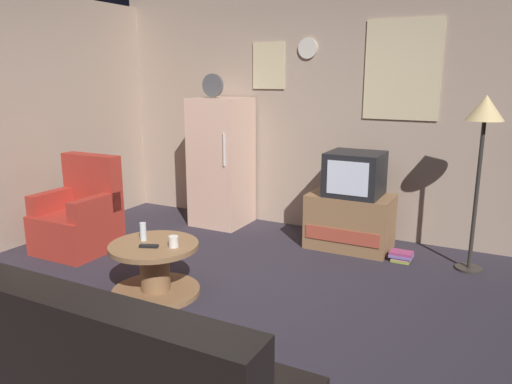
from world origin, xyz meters
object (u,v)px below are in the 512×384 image
at_px(fridge, 221,162).
at_px(mug_ceramic_white, 174,242).
at_px(remote_control, 149,246).
at_px(tv_stand, 350,221).
at_px(wine_glass, 143,232).
at_px(coffee_table, 155,269).
at_px(book_stack, 401,256).
at_px(standing_lamp, 484,122).
at_px(crt_tv, 355,174).
at_px(armchair, 80,217).

bearing_deg(fridge, mug_ceramic_white, -69.12).
distance_m(mug_ceramic_white, remote_control, 0.20).
distance_m(tv_stand, wine_glass, 2.18).
height_order(coffee_table, remote_control, remote_control).
xyz_separation_m(tv_stand, remote_control, (-1.05, -1.92, 0.16)).
xyz_separation_m(wine_glass, book_stack, (1.77, 1.64, -0.46)).
xyz_separation_m(standing_lamp, coffee_table, (-2.24, -1.75, -1.14)).
height_order(crt_tv, standing_lamp, standing_lamp).
bearing_deg(fridge, book_stack, -7.57).
distance_m(tv_stand, remote_control, 2.19).
height_order(crt_tv, book_stack, crt_tv).
relative_size(coffee_table, book_stack, 3.34).
height_order(mug_ceramic_white, book_stack, mug_ceramic_white).
bearing_deg(book_stack, wine_glass, -137.16).
bearing_deg(mug_ceramic_white, remote_control, -149.92).
relative_size(wine_glass, mug_ceramic_white, 1.67).
bearing_deg(wine_glass, armchair, 158.95).
xyz_separation_m(fridge, tv_stand, (1.62, -0.13, -0.47)).
bearing_deg(mug_ceramic_white, coffee_table, -176.17).
distance_m(mug_ceramic_white, armchair, 1.63).
bearing_deg(standing_lamp, tv_stand, 176.12).
bearing_deg(wine_glass, tv_stand, 56.35).
bearing_deg(remote_control, crt_tv, 38.37).
xyz_separation_m(wine_glass, armchair, (-1.23, 0.47, -0.17)).
height_order(crt_tv, remote_control, crt_tv).
height_order(wine_glass, armchair, armchair).
distance_m(tv_stand, coffee_table, 2.12).
relative_size(coffee_table, remote_control, 4.80).
xyz_separation_m(tv_stand, crt_tv, (0.03, -0.00, 0.50)).
distance_m(fridge, standing_lamp, 2.86).
bearing_deg(tv_stand, standing_lamp, -3.88).
bearing_deg(standing_lamp, wine_glass, -143.98).
xyz_separation_m(fridge, standing_lamp, (2.79, -0.21, 0.60)).
bearing_deg(coffee_table, standing_lamp, 38.05).
height_order(armchair, book_stack, armchair).
relative_size(standing_lamp, book_stack, 7.39).
relative_size(tv_stand, standing_lamp, 0.53).
bearing_deg(standing_lamp, book_stack, -172.17).
xyz_separation_m(crt_tv, coffee_table, (-1.10, -1.83, -0.57)).
bearing_deg(standing_lamp, coffee_table, -141.95).
relative_size(coffee_table, armchair, 0.75).
relative_size(wine_glass, armchair, 0.16).
relative_size(tv_stand, book_stack, 3.90).
xyz_separation_m(coffee_table, book_stack, (1.64, 1.67, -0.16)).
bearing_deg(armchair, remote_control, -23.10).
distance_m(remote_control, book_stack, 2.42).
bearing_deg(crt_tv, book_stack, -16.61).
relative_size(fridge, wine_glass, 11.80).
height_order(standing_lamp, remote_control, standing_lamp).
xyz_separation_m(fridge, book_stack, (2.19, -0.29, -0.70)).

